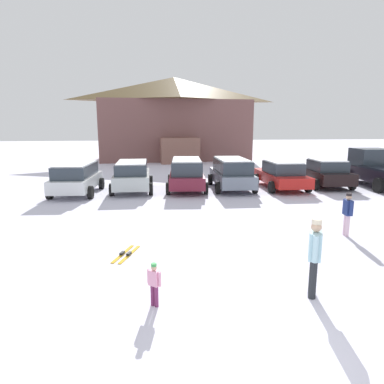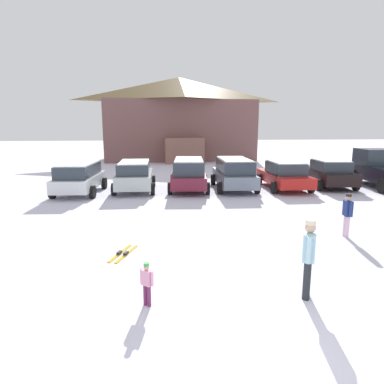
{
  "view_description": "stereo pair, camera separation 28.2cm",
  "coord_description": "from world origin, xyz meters",
  "views": [
    {
      "loc": [
        -1.99,
        -4.46,
        3.51
      ],
      "look_at": [
        -0.32,
        8.49,
        0.98
      ],
      "focal_mm": 32.0,
      "sensor_mm": 36.0,
      "label": 1
    },
    {
      "loc": [
        -1.71,
        -4.49,
        3.51
      ],
      "look_at": [
        -0.32,
        8.49,
        0.98
      ],
      "focal_mm": 32.0,
      "sensor_mm": 36.0,
      "label": 2
    }
  ],
  "objects": [
    {
      "name": "parked_grey_wagon",
      "position": [
        2.64,
        14.15,
        0.93
      ],
      "size": [
        2.34,
        4.71,
        1.73
      ],
      "color": "slate",
      "rests_on": "ground"
    },
    {
      "name": "ground",
      "position": [
        0.0,
        0.0,
        0.0
      ],
      "size": [
        160.0,
        160.0,
        0.0
      ],
      "primitive_type": "plane",
      "color": "silver"
    },
    {
      "name": "skier_teen_in_navy_coat",
      "position": [
        4.33,
        5.47,
        0.79
      ],
      "size": [
        0.25,
        0.52,
        1.41
      ],
      "color": "silver",
      "rests_on": "ground"
    },
    {
      "name": "ski_lodge",
      "position": [
        0.83,
        32.24,
        4.27
      ],
      "size": [
        15.94,
        9.57,
        8.43
      ],
      "color": "brown",
      "rests_on": "ground"
    },
    {
      "name": "pair_of_skis",
      "position": [
        -2.66,
        4.67,
        0.02
      ],
      "size": [
        0.74,
        1.38,
        0.08
      ],
      "color": "gold",
      "rests_on": "ground"
    },
    {
      "name": "skier_child_in_pink_snowsuit",
      "position": [
        -1.93,
        1.81,
        0.5
      ],
      "size": [
        0.27,
        0.24,
        0.89
      ],
      "color": "#6E2956",
      "rests_on": "ground"
    },
    {
      "name": "parked_silver_wagon",
      "position": [
        -2.86,
        14.22,
        0.88
      ],
      "size": [
        2.23,
        4.17,
        1.62
      ],
      "color": "silver",
      "rests_on": "ground"
    },
    {
      "name": "parked_maroon_van",
      "position": [
        0.11,
        14.26,
        0.92
      ],
      "size": [
        2.51,
        4.82,
        1.72
      ],
      "color": "maroon",
      "rests_on": "ground"
    },
    {
      "name": "pickup_truck",
      "position": [
        11.42,
        13.95,
        1.0
      ],
      "size": [
        2.82,
        5.98,
        2.15
      ],
      "color": "black",
      "rests_on": "ground"
    },
    {
      "name": "parked_red_sedan",
      "position": [
        5.49,
        13.94,
        0.8
      ],
      "size": [
        2.32,
        4.69,
        1.57
      ],
      "color": "red",
      "rests_on": "ground"
    },
    {
      "name": "skier_adult_in_blue_parka",
      "position": [
        1.34,
        1.79,
        0.94
      ],
      "size": [
        0.39,
        0.57,
        1.67
      ],
      "color": "#23262A",
      "rests_on": "ground"
    },
    {
      "name": "parked_white_suv",
      "position": [
        -5.7,
        13.73,
        0.88
      ],
      "size": [
        2.41,
        4.36,
        1.61
      ],
      "color": "silver",
      "rests_on": "ground"
    },
    {
      "name": "parked_black_sedan",
      "position": [
        8.3,
        14.23,
        0.81
      ],
      "size": [
        2.53,
        4.27,
        1.6
      ],
      "color": "black",
      "rests_on": "ground"
    }
  ]
}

